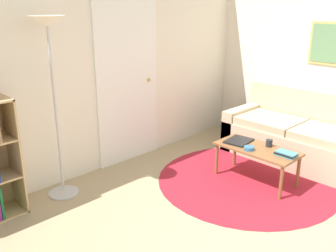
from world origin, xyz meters
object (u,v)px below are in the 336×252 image
couch (302,138)px  cup (269,143)px  laptop (239,141)px  floor_lamp (49,49)px  bowl (249,148)px  coffee_table (257,152)px

couch → cup: (-0.82, -0.01, 0.16)m
couch → laptop: bearing=161.6°
couch → laptop: (-0.94, 0.31, 0.13)m
floor_lamp → bowl: bearing=-37.5°
floor_lamp → laptop: size_ratio=5.35×
coffee_table → couch: bearing=-3.6°
cup → floor_lamp: bearing=144.3°
bowl → coffee_table: bearing=-14.0°
couch → coffee_table: (-0.95, 0.06, 0.07)m
floor_lamp → cup: 2.49m
couch → coffee_table: 0.95m
coffee_table → cup: 0.17m
coffee_table → bowl: bowl is taller
floor_lamp → couch: (2.65, -1.30, -1.23)m
coffee_table → bowl: (-0.12, 0.03, 0.07)m
laptop → couch: bearing=-18.4°
floor_lamp → laptop: bearing=-30.1°
floor_lamp → laptop: (1.71, -0.99, -1.10)m
floor_lamp → couch: bearing=-26.2°
bowl → cup: cup is taller
laptop → bowl: 0.26m
coffee_table → cup: cup is taller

